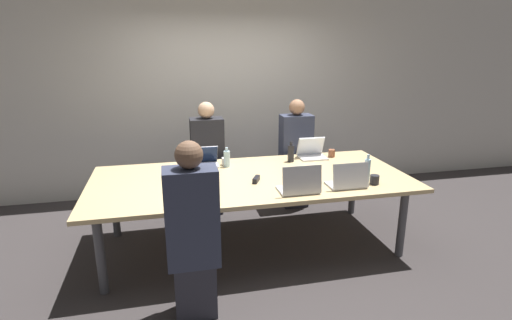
{
  "coord_description": "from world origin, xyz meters",
  "views": [
    {
      "loc": [
        -0.81,
        -3.79,
        2.09
      ],
      "look_at": [
        0.07,
        0.1,
        0.92
      ],
      "focal_mm": 28.0,
      "sensor_mm": 36.0,
      "label": 1
    }
  ],
  "objects": [
    {
      "name": "laptop_near_left",
      "position": [
        -0.65,
        -0.59,
        0.85
      ],
      "size": [
        0.33,
        0.25,
        0.25
      ],
      "rotation": [
        0.0,
        0.0,
        3.14
      ],
      "color": "#B7B7BC",
      "rests_on": "conference_table"
    },
    {
      "name": "laptop_near_right",
      "position": [
        0.83,
        -0.51,
        0.85
      ],
      "size": [
        0.35,
        0.25,
        0.25
      ],
      "rotation": [
        0.0,
        0.0,
        3.14
      ],
      "color": "#B7B7BC",
      "rests_on": "conference_table"
    },
    {
      "name": "laptop_far_right",
      "position": [
        0.86,
        0.55,
        0.84
      ],
      "size": [
        0.32,
        0.25,
        0.25
      ],
      "color": "silver",
      "rests_on": "conference_table"
    },
    {
      "name": "bottle_far_right",
      "position": [
        0.57,
        0.45,
        0.87
      ],
      "size": [
        0.07,
        0.07,
        0.24
      ],
      "color": "black",
      "rests_on": "conference_table"
    },
    {
      "name": "curtain_wall",
      "position": [
        0.0,
        1.82,
        1.4
      ],
      "size": [
        12.0,
        0.06,
        2.8
      ],
      "color": "beige",
      "rests_on": "ground_plane"
    },
    {
      "name": "cup_near_right",
      "position": [
        1.13,
        -0.47,
        0.82
      ],
      "size": [
        0.09,
        0.09,
        0.09
      ],
      "color": "#232328",
      "rests_on": "conference_table"
    },
    {
      "name": "person_far_right",
      "position": [
        0.8,
        0.96,
        0.69
      ],
      "size": [
        0.4,
        0.24,
        1.42
      ],
      "color": "#2D2D38",
      "rests_on": "ground_plane"
    },
    {
      "name": "stapler",
      "position": [
        0.02,
        -0.15,
        0.8
      ],
      "size": [
        0.11,
        0.15,
        0.05
      ],
      "rotation": [
        0.0,
        0.0,
        -0.46
      ],
      "color": "black",
      "rests_on": "conference_table"
    },
    {
      "name": "laptop_far_midleft",
      "position": [
        -0.42,
        0.51,
        0.84
      ],
      "size": [
        0.31,
        0.23,
        0.22
      ],
      "color": "silver",
      "rests_on": "conference_table"
    },
    {
      "name": "person_near_left",
      "position": [
        -0.67,
        -1.0,
        0.69
      ],
      "size": [
        0.4,
        0.24,
        1.43
      ],
      "rotation": [
        0.0,
        0.0,
        3.14
      ],
      "color": "#2D2D38",
      "rests_on": "ground_plane"
    },
    {
      "name": "laptop_near_midright",
      "position": [
        0.34,
        -0.54,
        0.85
      ],
      "size": [
        0.36,
        0.27,
        0.28
      ],
      "rotation": [
        0.0,
        0.0,
        3.14
      ],
      "color": "#B7B7BC",
      "rests_on": "conference_table"
    },
    {
      "name": "person_far_midleft",
      "position": [
        -0.34,
        0.97,
        0.69
      ],
      "size": [
        0.4,
        0.24,
        1.42
      ],
      "color": "#2D2D38",
      "rests_on": "ground_plane"
    },
    {
      "name": "cup_far_right",
      "position": [
        1.11,
        0.52,
        0.82
      ],
      "size": [
        0.08,
        0.08,
        0.09
      ],
      "color": "brown",
      "rests_on": "conference_table"
    },
    {
      "name": "conference_table",
      "position": [
        0.0,
        0.0,
        0.72
      ],
      "size": [
        3.22,
        1.46,
        0.77
      ],
      "color": "#D6B77F",
      "rests_on": "ground_plane"
    },
    {
      "name": "bottle_near_right",
      "position": [
        1.11,
        -0.36,
        0.89
      ],
      "size": [
        0.06,
        0.06,
        0.27
      ],
      "color": "#ADD1E0",
      "rests_on": "conference_table"
    },
    {
      "name": "ground_plane",
      "position": [
        0.0,
        0.0,
        0.0
      ],
      "size": [
        24.0,
        24.0,
        0.0
      ],
      "primitive_type": "plane",
      "color": "#383333"
    },
    {
      "name": "bottle_far_midleft",
      "position": [
        -0.18,
        0.42,
        0.87
      ],
      "size": [
        0.07,
        0.07,
        0.22
      ],
      "color": "#ADD1E0",
      "rests_on": "conference_table"
    },
    {
      "name": "cup_far_midleft",
      "position": [
        -0.19,
        0.49,
        0.81
      ],
      "size": [
        0.09,
        0.09,
        0.08
      ],
      "color": "white",
      "rests_on": "conference_table"
    }
  ]
}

